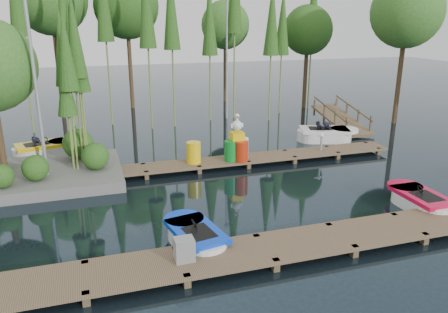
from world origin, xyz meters
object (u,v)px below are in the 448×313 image
object	(u,v)px
utility_cabinet	(184,249)
yellow_barrel	(194,152)
boat_red	(420,202)
drum_cluster	(238,146)
boat_yellow_far	(43,149)
island	(15,95)
boat_blue	(196,238)

from	to	relation	value
utility_cabinet	yellow_barrel	xyz separation A→B (m)	(1.95, 7.00, 0.14)
boat_red	yellow_barrel	xyz separation A→B (m)	(-5.88, 5.74, 0.48)
yellow_barrel	drum_cluster	bearing A→B (deg)	-4.82
boat_red	drum_cluster	world-z (taller)	drum_cluster
boat_red	boat_yellow_far	bearing A→B (deg)	141.26
island	boat_red	size ratio (longest dim) A/B	2.73
drum_cluster	utility_cabinet	bearing A→B (deg)	-118.56
island	yellow_barrel	xyz separation A→B (m)	(6.19, -0.79, -2.46)
island	boat_red	distance (m)	14.04
utility_cabinet	yellow_barrel	distance (m)	7.27
boat_red	yellow_barrel	distance (m)	8.23
boat_red	island	bearing A→B (deg)	152.12
boat_blue	yellow_barrel	distance (m)	6.10
island	boat_blue	world-z (taller)	island
boat_yellow_far	yellow_barrel	size ratio (longest dim) A/B	3.47
island	utility_cabinet	world-z (taller)	island
boat_blue	drum_cluster	world-z (taller)	drum_cluster
boat_red	boat_yellow_far	world-z (taller)	boat_yellow_far
boat_red	yellow_barrel	bearing A→B (deg)	136.23
boat_blue	utility_cabinet	bearing A→B (deg)	-127.14
boat_red	drum_cluster	distance (m)	6.96
boat_blue	drum_cluster	distance (m)	6.62
boat_red	utility_cabinet	distance (m)	7.94
island	utility_cabinet	distance (m)	9.24
boat_red	drum_cluster	size ratio (longest dim) A/B	1.32
boat_blue	utility_cabinet	world-z (taller)	utility_cabinet
boat_red	yellow_barrel	world-z (taller)	yellow_barrel
boat_red	boat_yellow_far	size ratio (longest dim) A/B	0.85
drum_cluster	yellow_barrel	bearing A→B (deg)	175.18
boat_blue	boat_yellow_far	xyz separation A→B (m)	(-4.39, 9.72, 0.05)
boat_yellow_far	drum_cluster	bearing A→B (deg)	-22.97
boat_blue	drum_cluster	xyz separation A→B (m)	(3.19, 5.76, 0.61)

